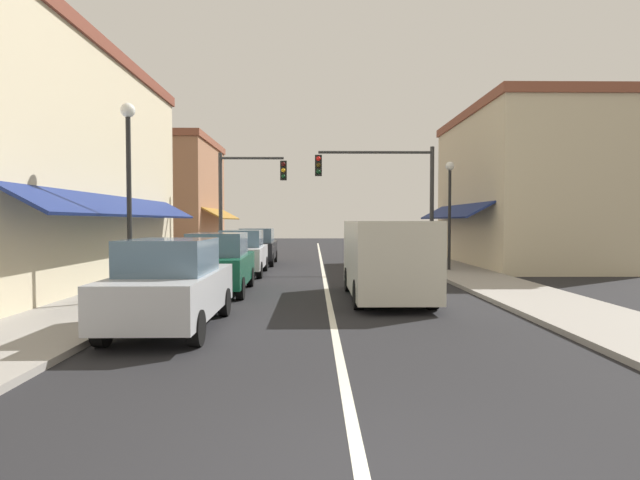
% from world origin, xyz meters
% --- Properties ---
extents(ground_plane, '(80.00, 80.00, 0.00)m').
position_xyz_m(ground_plane, '(0.00, 18.00, 0.00)').
color(ground_plane, black).
extents(sidewalk_left, '(2.60, 56.00, 0.12)m').
position_xyz_m(sidewalk_left, '(-5.50, 18.00, 0.06)').
color(sidewalk_left, gray).
rests_on(sidewalk_left, ground).
extents(sidewalk_right, '(2.60, 56.00, 0.12)m').
position_xyz_m(sidewalk_right, '(5.50, 18.00, 0.06)').
color(sidewalk_right, gray).
rests_on(sidewalk_right, ground).
extents(lane_center_stripe, '(0.14, 52.00, 0.01)m').
position_xyz_m(lane_center_stripe, '(0.00, 18.00, 0.00)').
color(lane_center_stripe, silver).
rests_on(lane_center_stripe, ground).
extents(storefront_left_block, '(5.44, 14.20, 7.70)m').
position_xyz_m(storefront_left_block, '(-8.86, 12.00, 3.85)').
color(storefront_left_block, beige).
rests_on(storefront_left_block, ground).
extents(storefront_right_block, '(6.86, 10.20, 7.35)m').
position_xyz_m(storefront_right_block, '(9.57, 20.00, 3.68)').
color(storefront_right_block, beige).
rests_on(storefront_right_block, ground).
extents(storefront_far_left, '(5.61, 8.20, 7.26)m').
position_xyz_m(storefront_far_left, '(-8.94, 28.00, 3.63)').
color(storefront_far_left, '#9E6B4C').
rests_on(storefront_far_left, ground).
extents(parked_car_nearest_left, '(1.80, 4.11, 1.77)m').
position_xyz_m(parked_car_nearest_left, '(-3.18, 5.92, 0.88)').
color(parked_car_nearest_left, '#B7BABF').
rests_on(parked_car_nearest_left, ground).
extents(parked_car_second_left, '(1.88, 4.15, 1.77)m').
position_xyz_m(parked_car_second_left, '(-3.20, 10.90, 0.88)').
color(parked_car_second_left, '#0F4C33').
rests_on(parked_car_second_left, ground).
extents(parked_car_third_left, '(1.85, 4.14, 1.77)m').
position_xyz_m(parked_car_third_left, '(-3.23, 15.93, 0.88)').
color(parked_car_third_left, silver).
rests_on(parked_car_third_left, ground).
extents(parked_car_far_left, '(1.83, 4.12, 1.77)m').
position_xyz_m(parked_car_far_left, '(-3.16, 20.62, 0.88)').
color(parked_car_far_left, black).
rests_on(parked_car_far_left, ground).
extents(van_in_lane, '(2.02, 5.19, 2.12)m').
position_xyz_m(van_in_lane, '(1.55, 9.65, 1.15)').
color(van_in_lane, beige).
rests_on(van_in_lane, ground).
extents(traffic_signal_mast_arm, '(5.23, 0.50, 5.38)m').
position_xyz_m(traffic_signal_mast_arm, '(2.94, 18.04, 3.70)').
color(traffic_signal_mast_arm, '#333333').
rests_on(traffic_signal_mast_arm, ground).
extents(traffic_signal_left_corner, '(3.23, 0.50, 5.34)m').
position_xyz_m(traffic_signal_left_corner, '(-3.72, 19.78, 3.54)').
color(traffic_signal_left_corner, '#333333').
rests_on(traffic_signal_left_corner, ground).
extents(street_lamp_left_near, '(0.36, 0.36, 5.06)m').
position_xyz_m(street_lamp_left_near, '(-5.03, 8.80, 3.38)').
color(street_lamp_left_near, black).
rests_on(street_lamp_left_near, ground).
extents(street_lamp_right_mid, '(0.36, 0.36, 4.56)m').
position_xyz_m(street_lamp_right_mid, '(5.18, 16.63, 3.09)').
color(street_lamp_right_mid, black).
rests_on(street_lamp_right_mid, ground).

